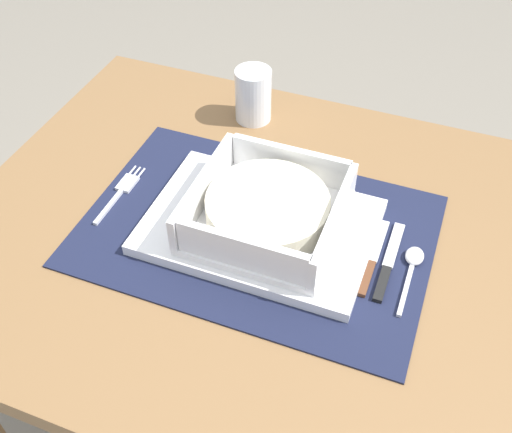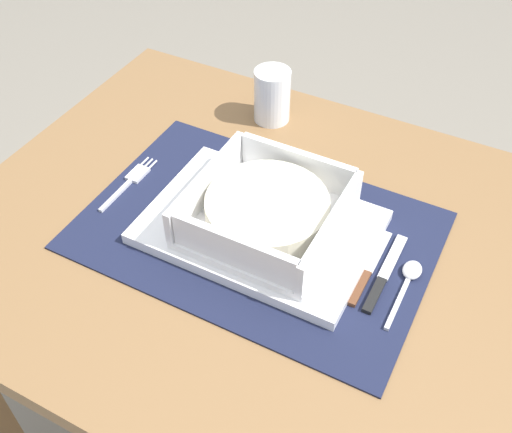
{
  "view_description": "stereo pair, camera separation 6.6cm",
  "coord_description": "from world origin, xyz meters",
  "px_view_note": "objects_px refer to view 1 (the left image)",
  "views": [
    {
      "loc": [
        0.19,
        -0.53,
        1.34
      ],
      "look_at": [
        -0.02,
        -0.0,
        0.76
      ],
      "focal_mm": 42.61,
      "sensor_mm": 36.0,
      "label": 1
    },
    {
      "loc": [
        0.25,
        -0.51,
        1.34
      ],
      "look_at": [
        -0.02,
        -0.0,
        0.76
      ],
      "focal_mm": 42.61,
      "sensor_mm": 36.0,
      "label": 2
    }
  ],
  "objects_px": {
    "spoon": "(413,263)",
    "fork": "(122,190)",
    "dining_table": "(266,289)",
    "porridge_bowl": "(268,209)",
    "butter_knife": "(388,266)",
    "bread_knife": "(372,261)",
    "drinking_glass": "(253,97)"
  },
  "relations": [
    {
      "from": "dining_table",
      "to": "drinking_glass",
      "type": "distance_m",
      "value": 0.31
    },
    {
      "from": "dining_table",
      "to": "drinking_glass",
      "type": "relative_size",
      "value": 9.63
    },
    {
      "from": "porridge_bowl",
      "to": "fork",
      "type": "relative_size",
      "value": 1.49
    },
    {
      "from": "spoon",
      "to": "butter_knife",
      "type": "distance_m",
      "value": 0.03
    },
    {
      "from": "butter_knife",
      "to": "drinking_glass",
      "type": "xyz_separation_m",
      "value": [
        -0.28,
        0.24,
        0.03
      ]
    },
    {
      "from": "spoon",
      "to": "fork",
      "type": "bearing_deg",
      "value": 179.86
    },
    {
      "from": "porridge_bowl",
      "to": "spoon",
      "type": "bearing_deg",
      "value": 2.48
    },
    {
      "from": "dining_table",
      "to": "spoon",
      "type": "relative_size",
      "value": 7.46
    },
    {
      "from": "dining_table",
      "to": "bread_knife",
      "type": "height_order",
      "value": "bread_knife"
    },
    {
      "from": "porridge_bowl",
      "to": "butter_knife",
      "type": "distance_m",
      "value": 0.17
    },
    {
      "from": "bread_knife",
      "to": "fork",
      "type": "bearing_deg",
      "value": 177.45
    },
    {
      "from": "bread_knife",
      "to": "drinking_glass",
      "type": "distance_m",
      "value": 0.36
    },
    {
      "from": "porridge_bowl",
      "to": "butter_knife",
      "type": "height_order",
      "value": "porridge_bowl"
    },
    {
      "from": "porridge_bowl",
      "to": "bread_knife",
      "type": "height_order",
      "value": "porridge_bowl"
    },
    {
      "from": "porridge_bowl",
      "to": "spoon",
      "type": "relative_size",
      "value": 1.66
    },
    {
      "from": "bread_knife",
      "to": "butter_knife",
      "type": "bearing_deg",
      "value": -1.55
    },
    {
      "from": "porridge_bowl",
      "to": "spoon",
      "type": "distance_m",
      "value": 0.2
    },
    {
      "from": "fork",
      "to": "butter_knife",
      "type": "bearing_deg",
      "value": 0.83
    },
    {
      "from": "drinking_glass",
      "to": "dining_table",
      "type": "bearing_deg",
      "value": -64.77
    },
    {
      "from": "porridge_bowl",
      "to": "drinking_glass",
      "type": "distance_m",
      "value": 0.26
    },
    {
      "from": "dining_table",
      "to": "bread_knife",
      "type": "xyz_separation_m",
      "value": [
        0.14,
        -0.0,
        0.13
      ]
    },
    {
      "from": "butter_knife",
      "to": "drinking_glass",
      "type": "bearing_deg",
      "value": 140.74
    },
    {
      "from": "porridge_bowl",
      "to": "fork",
      "type": "distance_m",
      "value": 0.23
    },
    {
      "from": "spoon",
      "to": "butter_knife",
      "type": "relative_size",
      "value": 0.82
    },
    {
      "from": "butter_knife",
      "to": "bread_knife",
      "type": "relative_size",
      "value": 1.02
    },
    {
      "from": "fork",
      "to": "bread_knife",
      "type": "height_order",
      "value": "bread_knife"
    },
    {
      "from": "spoon",
      "to": "drinking_glass",
      "type": "xyz_separation_m",
      "value": [
        -0.31,
        0.23,
        0.03
      ]
    },
    {
      "from": "dining_table",
      "to": "drinking_glass",
      "type": "xyz_separation_m",
      "value": [
        -0.11,
        0.24,
        0.16
      ]
    },
    {
      "from": "butter_knife",
      "to": "spoon",
      "type": "bearing_deg",
      "value": 27.83
    },
    {
      "from": "dining_table",
      "to": "spoon",
      "type": "xyz_separation_m",
      "value": [
        0.19,
        0.01,
        0.13
      ]
    },
    {
      "from": "spoon",
      "to": "bread_knife",
      "type": "height_order",
      "value": "spoon"
    },
    {
      "from": "drinking_glass",
      "to": "butter_knife",
      "type": "bearing_deg",
      "value": -41.13
    }
  ]
}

